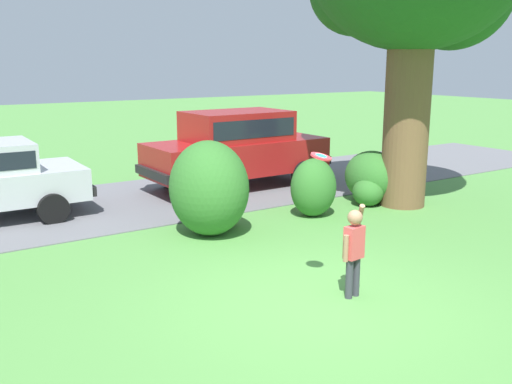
{
  "coord_description": "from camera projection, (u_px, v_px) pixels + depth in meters",
  "views": [
    {
      "loc": [
        -4.55,
        -5.39,
        3.1
      ],
      "look_at": [
        0.24,
        1.9,
        1.1
      ],
      "focal_mm": 39.96,
      "sensor_mm": 36.0,
      "label": 1
    }
  ],
  "objects": [
    {
      "name": "ground_plane",
      "position": [
        320.0,
        302.0,
        7.52
      ],
      "size": [
        80.0,
        80.0,
        0.0
      ],
      "primitive_type": "plane",
      "color": "#518E42"
    },
    {
      "name": "driveway_strip",
      "position": [
        133.0,
        201.0,
        12.9
      ],
      "size": [
        28.0,
        4.4,
        0.02
      ],
      "primitive_type": "cube",
      "color": "slate",
      "rests_on": "ground"
    },
    {
      "name": "shrub_centre_right",
      "position": [
        372.0,
        178.0,
        12.79
      ],
      "size": [
        1.28,
        1.34,
        1.15
      ],
      "color": "#33702B",
      "rests_on": "ground"
    },
    {
      "name": "frisbee",
      "position": [
        321.0,
        157.0,
        7.35
      ],
      "size": [
        0.29,
        0.28,
        0.13
      ],
      "color": "red"
    },
    {
      "name": "child_thrower",
      "position": [
        354.0,
        246.0,
        7.54
      ],
      "size": [
        0.44,
        0.3,
        1.29
      ],
      "color": "#383842",
      "rests_on": "ground"
    },
    {
      "name": "parked_suv",
      "position": [
        237.0,
        145.0,
        14.14
      ],
      "size": [
        4.73,
        2.15,
        1.92
      ],
      "color": "maroon",
      "rests_on": "ground"
    },
    {
      "name": "shrub_centre_left",
      "position": [
        211.0,
        192.0,
        10.38
      ],
      "size": [
        1.55,
        1.55,
        1.74
      ],
      "color": "#33702B",
      "rests_on": "ground"
    },
    {
      "name": "shrub_centre",
      "position": [
        313.0,
        188.0,
        11.6
      ],
      "size": [
        0.98,
        0.86,
        1.2
      ],
      "color": "#33702B",
      "rests_on": "ground"
    }
  ]
}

